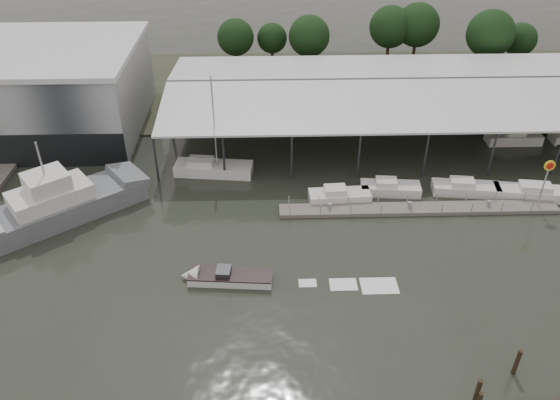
{
  "coord_description": "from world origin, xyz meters",
  "views": [
    {
      "loc": [
        -0.28,
        -34.43,
        31.53
      ],
      "look_at": [
        1.02,
        8.59,
        2.5
      ],
      "focal_mm": 35.0,
      "sensor_mm": 36.0,
      "label": 1
    }
  ],
  "objects_px": {
    "white_sailboat": "(212,168)",
    "speedboat_underway": "(223,277)",
    "shell_fuel_sign": "(547,175)",
    "grey_trawler": "(64,202)"
  },
  "relations": [
    {
      "from": "white_sailboat",
      "to": "speedboat_underway",
      "type": "relative_size",
      "value": 0.62
    },
    {
      "from": "shell_fuel_sign",
      "to": "white_sailboat",
      "type": "relative_size",
      "value": 0.48
    },
    {
      "from": "grey_trawler",
      "to": "white_sailboat",
      "type": "relative_size",
      "value": 1.35
    },
    {
      "from": "speedboat_underway",
      "to": "white_sailboat",
      "type": "bearing_deg",
      "value": -78.23
    },
    {
      "from": "grey_trawler",
      "to": "speedboat_underway",
      "type": "xyz_separation_m",
      "value": [
        15.99,
        -9.93,
        -1.19
      ]
    },
    {
      "from": "shell_fuel_sign",
      "to": "white_sailboat",
      "type": "xyz_separation_m",
      "value": [
        -33.21,
        7.85,
        -3.28
      ]
    },
    {
      "from": "shell_fuel_sign",
      "to": "speedboat_underway",
      "type": "height_order",
      "value": "shell_fuel_sign"
    },
    {
      "from": "shell_fuel_sign",
      "to": "speedboat_underway",
      "type": "distance_m",
      "value": 32.74
    },
    {
      "from": "grey_trawler",
      "to": "white_sailboat",
      "type": "height_order",
      "value": "white_sailboat"
    },
    {
      "from": "white_sailboat",
      "to": "shell_fuel_sign",
      "type": "bearing_deg",
      "value": -6.7
    }
  ]
}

